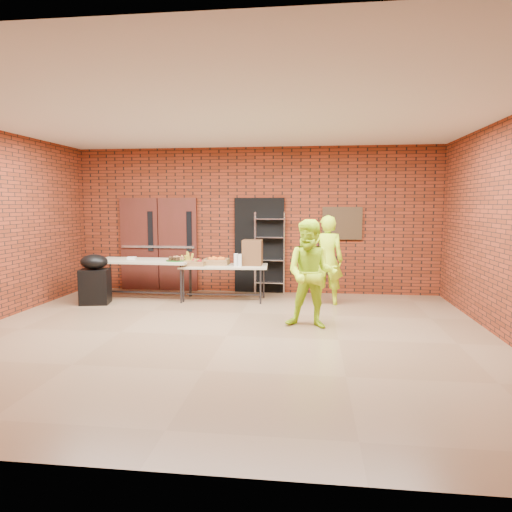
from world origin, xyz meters
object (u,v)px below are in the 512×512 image
at_px(coffee_dispenser, 252,253).
at_px(volunteer_man, 311,274).
at_px(wire_rack, 270,253).
at_px(table_left, 144,263).
at_px(table_right, 224,268).
at_px(covered_grill, 95,279).
at_px(volunteer_woman, 327,260).

bearing_deg(coffee_dispenser, volunteer_man, -58.78).
distance_m(wire_rack, table_left, 2.68).
xyz_separation_m(wire_rack, table_left, (-2.54, -0.85, -0.15)).
bearing_deg(table_right, covered_grill, -169.52).
distance_m(table_right, volunteer_woman, 2.08).
distance_m(table_left, coffee_dispenser, 2.27).
height_order(table_left, coffee_dispenser, coffee_dispenser).
height_order(coffee_dispenser, volunteer_woman, volunteer_woman).
bearing_deg(volunteer_man, volunteer_woman, 90.61).
height_order(table_right, coffee_dispenser, coffee_dispenser).
xyz_separation_m(coffee_dispenser, covered_grill, (-3.04, -0.73, -0.49)).
height_order(volunteer_woman, volunteer_man, volunteer_woman).
relative_size(table_right, volunteer_woman, 1.03).
bearing_deg(table_left, wire_rack, 20.41).
bearing_deg(table_right, coffee_dispenser, 4.14).
bearing_deg(table_right, volunteer_woman, -7.80).
xyz_separation_m(coffee_dispenser, volunteer_man, (1.19, -1.97, -0.12)).
distance_m(table_left, volunteer_man, 3.90).
bearing_deg(table_left, volunteer_man, -26.10).
bearing_deg(volunteer_woman, volunteer_man, 83.47).
distance_m(volunteer_woman, volunteer_man, 1.78).
bearing_deg(volunteer_woman, coffee_dispenser, -4.96).
bearing_deg(table_left, table_right, 3.73).
height_order(table_left, table_right, table_left).
bearing_deg(covered_grill, volunteer_woman, -5.94).
relative_size(wire_rack, volunteer_woman, 1.02).
xyz_separation_m(table_left, volunteer_man, (3.44, -1.83, 0.11)).
bearing_deg(wire_rack, covered_grill, -154.79).
bearing_deg(wire_rack, table_right, -135.35).
xyz_separation_m(table_right, volunteer_man, (1.76, -1.88, 0.20)).
distance_m(table_left, covered_grill, 1.02).
height_order(wire_rack, covered_grill, wire_rack).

